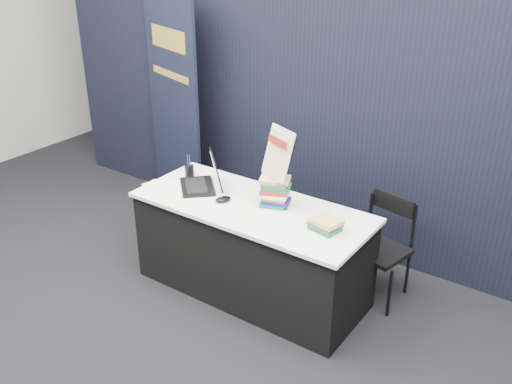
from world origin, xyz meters
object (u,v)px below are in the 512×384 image
object	(u,v)px
display_table	(252,249)
book_stack_short	(324,224)
laptop	(201,179)
book_stack_tall	(275,192)
info_sign	(278,154)
pullup_banner	(174,115)
stacking_chair	(382,244)

from	to	relation	value
display_table	book_stack_short	xyz separation A→B (m)	(0.62, -0.02, 0.42)
laptop	book_stack_short	bearing A→B (deg)	40.90
book_stack_tall	book_stack_short	xyz separation A→B (m)	(0.48, -0.12, -0.06)
display_table	book_stack_short	size ratio (longest dim) A/B	7.43
info_sign	book_stack_short	bearing A→B (deg)	5.68
pullup_banner	stacking_chair	bearing A→B (deg)	11.35
display_table	book_stack_tall	distance (m)	0.51
book_stack_short	info_sign	world-z (taller)	info_sign
book_stack_short	stacking_chair	size ratio (longest dim) A/B	0.30
display_table	book_stack_tall	size ratio (longest dim) A/B	7.40
book_stack_tall	pullup_banner	bearing A→B (deg)	156.78
info_sign	stacking_chair	world-z (taller)	info_sign
book_stack_tall	book_stack_short	world-z (taller)	book_stack_tall
laptop	book_stack_tall	bearing A→B (deg)	48.65
book_stack_short	stacking_chair	xyz separation A→B (m)	(0.22, 0.54, -0.34)
book_stack_tall	book_stack_short	size ratio (longest dim) A/B	1.00
info_sign	pullup_banner	bearing A→B (deg)	-179.23
display_table	laptop	distance (m)	0.68
book_stack_tall	pullup_banner	size ratio (longest dim) A/B	0.11
display_table	pullup_banner	size ratio (longest dim) A/B	0.83
pullup_banner	stacking_chair	distance (m)	2.38
book_stack_short	book_stack_tall	bearing A→B (deg)	166.03
book_stack_tall	info_sign	bearing A→B (deg)	90.00
book_stack_short	info_sign	xyz separation A→B (m)	(-0.48, 0.15, 0.35)
laptop	pullup_banner	bearing A→B (deg)	-173.62
display_table	stacking_chair	xyz separation A→B (m)	(0.84, 0.51, 0.07)
book_stack_tall	info_sign	world-z (taller)	info_sign
laptop	stacking_chair	size ratio (longest dim) A/B	0.60
book_stack_tall	stacking_chair	distance (m)	0.91
laptop	info_sign	size ratio (longest dim) A/B	1.29
info_sign	stacking_chair	distance (m)	1.06
book_stack_tall	info_sign	xyz separation A→B (m)	(-0.00, 0.03, 0.29)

